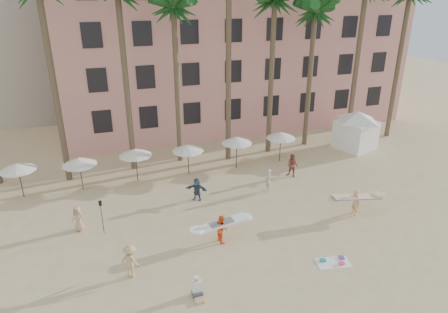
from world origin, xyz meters
TOP-DOWN VIEW (x-y plane):
  - ground at (0.00, 0.00)m, footprint 120.00×120.00m
  - pink_hotel at (7.00, 26.00)m, footprint 35.00×14.00m
  - umbrella_row at (-3.00, 12.50)m, footprint 22.50×2.70m
  - cabana at (14.85, 13.17)m, footprint 5.72×5.72m
  - beach_towel at (3.76, -0.82)m, footprint 1.96×1.32m
  - carrier_yellow at (7.83, 3.12)m, footprint 3.31×1.06m
  - carrier_white at (-1.34, 3.02)m, footprint 3.25×1.13m
  - beachgoers at (-1.60, 6.33)m, footprint 16.83×9.22m
  - paddle at (-7.84, 6.00)m, footprint 0.18×0.04m
  - seated_man at (-3.87, -0.97)m, footprint 0.48×0.83m

SIDE VIEW (x-z plane):
  - ground at x=0.00m, z-range 0.00..0.00m
  - beach_towel at x=3.76m, z-range -0.04..0.10m
  - seated_man at x=-3.87m, z-range -0.17..0.92m
  - beachgoers at x=-1.60m, z-range -0.06..1.82m
  - carrier_white at x=-1.34m, z-range 0.07..1.74m
  - carrier_yellow at x=7.83m, z-range 0.12..1.91m
  - paddle at x=-7.84m, z-range 0.30..2.52m
  - cabana at x=14.85m, z-range 0.32..3.82m
  - umbrella_row at x=-3.00m, z-range 0.97..3.69m
  - pink_hotel at x=7.00m, z-range 0.00..16.00m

